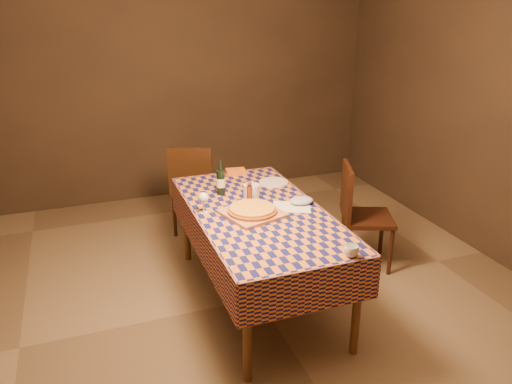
# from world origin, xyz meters

# --- Properties ---
(room) EXTENTS (5.00, 5.10, 2.70)m
(room) POSITION_xyz_m (0.00, 0.00, 1.35)
(room) COLOR brown
(room) RESTS_ON ground
(dining_table) EXTENTS (0.94, 1.84, 0.77)m
(dining_table) POSITION_xyz_m (0.00, 0.00, 0.69)
(dining_table) COLOR brown
(dining_table) RESTS_ON ground
(cutting_board) EXTENTS (0.48, 0.48, 0.02)m
(cutting_board) POSITION_xyz_m (-0.07, -0.06, 0.78)
(cutting_board) COLOR #B37954
(cutting_board) RESTS_ON dining_table
(pizza) EXTENTS (0.48, 0.48, 0.04)m
(pizza) POSITION_xyz_m (-0.07, -0.06, 0.81)
(pizza) COLOR #914B18
(pizza) RESTS_ON cutting_board
(pepper_mill) EXTENTS (0.06, 0.06, 0.19)m
(pepper_mill) POSITION_xyz_m (-0.03, 0.12, 0.86)
(pepper_mill) COLOR #541E13
(pepper_mill) RESTS_ON dining_table
(bowl) EXTENTS (0.16, 0.16, 0.05)m
(bowl) POSITION_xyz_m (-0.01, 0.01, 0.79)
(bowl) COLOR #59434B
(bowl) RESTS_ON dining_table
(wine_glass) EXTENTS (0.08, 0.08, 0.16)m
(wine_glass) POSITION_xyz_m (-0.39, 0.10, 0.88)
(wine_glass) COLOR silver
(wine_glass) RESTS_ON dining_table
(wine_bottle) EXTENTS (0.07, 0.07, 0.28)m
(wine_bottle) POSITION_xyz_m (-0.17, 0.42, 0.88)
(wine_bottle) COLOR black
(wine_bottle) RESTS_ON dining_table
(deli_tub) EXTENTS (0.14, 0.14, 0.11)m
(deli_tub) POSITION_xyz_m (0.04, 0.26, 0.82)
(deli_tub) COLOR silver
(deli_tub) RESTS_ON dining_table
(takeout_container) EXTENTS (0.19, 0.14, 0.04)m
(takeout_container) POSITION_xyz_m (0.10, 0.84, 0.79)
(takeout_container) COLOR orange
(takeout_container) RESTS_ON dining_table
(white_plate) EXTENTS (0.25, 0.25, 0.01)m
(white_plate) POSITION_xyz_m (0.33, 0.50, 0.78)
(white_plate) COLOR silver
(white_plate) RESTS_ON dining_table
(tumbler) EXTENTS (0.12, 0.12, 0.07)m
(tumbler) POSITION_xyz_m (0.29, -0.85, 0.81)
(tumbler) COLOR white
(tumbler) RESTS_ON dining_table
(flour_patch) EXTENTS (0.34, 0.31, 0.00)m
(flour_patch) POSITION_xyz_m (0.26, -0.03, 0.77)
(flour_patch) COLOR silver
(flour_patch) RESTS_ON dining_table
(flour_bag) EXTENTS (0.20, 0.16, 0.05)m
(flour_bag) POSITION_xyz_m (0.36, 0.01, 0.80)
(flour_bag) COLOR #A4AED3
(flour_bag) RESTS_ON dining_table
(chair_far) EXTENTS (0.55, 0.55, 0.93)m
(chair_far) POSITION_xyz_m (-0.19, 1.37, 0.52)
(chair_far) COLOR black
(chair_far) RESTS_ON ground
(chair_right) EXTENTS (0.55, 0.55, 0.93)m
(chair_right) POSITION_xyz_m (1.02, 0.23, 0.52)
(chair_right) COLOR black
(chair_right) RESTS_ON ground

